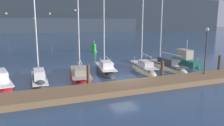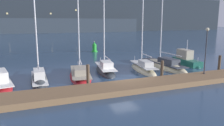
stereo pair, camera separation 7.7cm
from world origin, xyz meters
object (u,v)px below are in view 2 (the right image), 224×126
(sailboat_berth_5, at_px, (143,69))
(sailboat_berth_2, at_px, (39,81))
(motorboat_berth_7, at_px, (186,62))
(sailboat_berth_4, at_px, (105,71))
(channel_buoy, at_px, (94,48))
(sailboat_berth_3, at_px, (80,76))
(sailboat_berth_6, at_px, (163,67))
(dock_lamppost, at_px, (206,44))

(sailboat_berth_5, bearing_deg, sailboat_berth_2, -175.85)
(sailboat_berth_5, bearing_deg, motorboat_berth_7, 8.59)
(sailboat_berth_4, xyz_separation_m, channel_buoy, (3.76, 16.22, 0.58))
(sailboat_berth_3, relative_size, sailboat_berth_6, 0.78)
(sailboat_berth_2, distance_m, sailboat_berth_5, 11.26)
(sailboat_berth_2, distance_m, sailboat_berth_6, 14.44)
(sailboat_berth_2, distance_m, dock_lamppost, 16.01)
(sailboat_berth_3, xyz_separation_m, motorboat_berth_7, (14.21, 1.25, 0.20))
(sailboat_berth_2, bearing_deg, sailboat_berth_5, 4.15)
(sailboat_berth_3, distance_m, dock_lamppost, 12.60)
(sailboat_berth_5, distance_m, sailboat_berth_6, 3.20)
(sailboat_berth_4, xyz_separation_m, dock_lamppost, (8.03, -6.11, 3.23))
(sailboat_berth_3, bearing_deg, sailboat_berth_5, 1.61)
(sailboat_berth_6, xyz_separation_m, channel_buoy, (-3.58, 16.56, 0.62))
(sailboat_berth_3, relative_size, sailboat_berth_4, 1.08)
(channel_buoy, relative_size, dock_lamppost, 0.44)
(sailboat_berth_4, relative_size, motorboat_berth_7, 1.85)
(sailboat_berth_2, height_order, sailboat_berth_3, sailboat_berth_2)
(sailboat_berth_5, bearing_deg, sailboat_berth_6, 11.12)
(sailboat_berth_3, bearing_deg, sailboat_berth_6, 4.51)
(sailboat_berth_5, xyz_separation_m, motorboat_berth_7, (6.92, 1.05, 0.19))
(sailboat_berth_4, xyz_separation_m, motorboat_berth_7, (11.13, 0.09, 0.17))
(sailboat_berth_2, xyz_separation_m, sailboat_berth_5, (11.23, 0.81, 0.01))
(sailboat_berth_2, relative_size, sailboat_berth_6, 0.81)
(sailboat_berth_6, bearing_deg, sailboat_berth_4, 177.34)
(sailboat_berth_2, bearing_deg, dock_lamppost, -16.06)
(sailboat_berth_5, bearing_deg, channel_buoy, 91.48)
(sailboat_berth_3, bearing_deg, channel_buoy, 68.50)
(motorboat_berth_7, relative_size, channel_buoy, 2.64)
(sailboat_berth_2, distance_m, motorboat_berth_7, 18.25)
(sailboat_berth_4, bearing_deg, channel_buoy, 76.95)
(sailboat_berth_2, xyz_separation_m, channel_buoy, (10.79, 17.99, 0.61))
(sailboat_berth_4, bearing_deg, motorboat_berth_7, 0.45)
(sailboat_berth_3, distance_m, sailboat_berth_6, 10.46)
(sailboat_berth_2, xyz_separation_m, motorboat_berth_7, (18.16, 1.86, 0.19))
(sailboat_berth_6, distance_m, channel_buoy, 16.95)
(channel_buoy, bearing_deg, sailboat_berth_6, -77.78)
(sailboat_berth_3, bearing_deg, sailboat_berth_2, -171.21)
(sailboat_berth_4, bearing_deg, sailboat_berth_6, -2.66)
(sailboat_berth_4, xyz_separation_m, sailboat_berth_5, (4.20, -0.96, -0.02))
(sailboat_berth_2, bearing_deg, motorboat_berth_7, 5.85)
(motorboat_berth_7, bearing_deg, dock_lamppost, -116.55)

